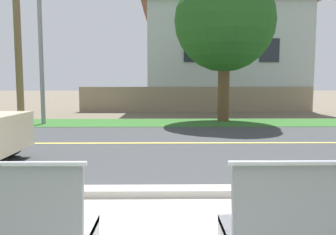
% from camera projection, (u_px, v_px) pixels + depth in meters
% --- Properties ---
extents(ground_plane, '(140.00, 140.00, 0.00)m').
position_uv_depth(ground_plane, '(163.00, 135.00, 10.33)').
color(ground_plane, '#665B4C').
extents(curb_edge, '(44.00, 0.30, 0.11)m').
position_uv_depth(curb_edge, '(161.00, 192.00, 4.71)').
color(curb_edge, '#ADA89E').
rests_on(curb_edge, ground_plane).
extents(street_asphalt, '(52.00, 8.00, 0.01)m').
position_uv_depth(street_asphalt, '(162.00, 143.00, 8.84)').
color(street_asphalt, '#383A3D').
rests_on(street_asphalt, ground_plane).
extents(road_centre_line, '(48.00, 0.14, 0.01)m').
position_uv_depth(road_centre_line, '(162.00, 143.00, 8.84)').
color(road_centre_line, '#E0CC4C').
rests_on(road_centre_line, ground_plane).
extents(far_verge_grass, '(48.00, 2.80, 0.02)m').
position_uv_depth(far_verge_grass, '(163.00, 123.00, 13.53)').
color(far_verge_grass, '#2D6026').
rests_on(far_verge_grass, ground_plane).
extents(streetlamp, '(0.24, 2.10, 7.55)m').
position_uv_depth(streetlamp, '(41.00, 12.00, 12.85)').
color(streetlamp, gray).
rests_on(streetlamp, ground_plane).
extents(shade_tree_left, '(4.12, 4.12, 6.79)m').
position_uv_depth(shade_tree_left, '(228.00, 13.00, 13.64)').
color(shade_tree_left, brown).
rests_on(shade_tree_left, ground_plane).
extents(garden_wall, '(13.00, 0.36, 1.40)m').
position_uv_depth(garden_wall, '(196.00, 99.00, 18.86)').
color(garden_wall, gray).
rests_on(garden_wall, ground_plane).
extents(house_across_street, '(10.07, 6.91, 6.80)m').
position_uv_depth(house_across_street, '(222.00, 55.00, 21.79)').
color(house_across_street, '#B7BCC1').
rests_on(house_across_street, ground_plane).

